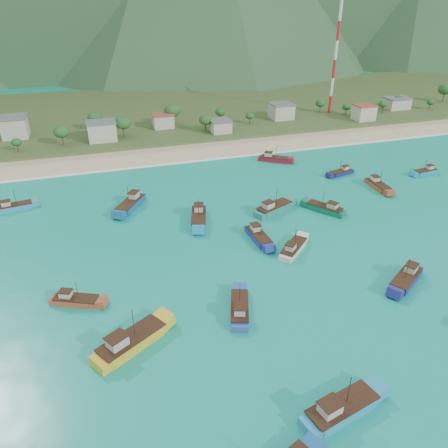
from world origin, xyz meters
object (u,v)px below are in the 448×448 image
object	(u,v)px
radio_tower	(335,60)
boat_22	(76,301)
boat_0	(274,209)
boat_27	(199,218)
boat_25	(274,159)
boat_1	(293,249)
boat_7	(14,207)
boat_28	(240,310)
boat_8	(325,209)
boat_12	(406,279)
boat_20	(425,172)
boat_3	(341,410)
boat_4	(131,343)
boat_15	(341,173)
boat_26	(131,205)
boat_24	(378,186)
boat_5	(258,237)

from	to	relation	value
radio_tower	boat_22	size ratio (longest dim) A/B	4.88
radio_tower	boat_0	world-z (taller)	radio_tower
boat_22	boat_27	xyz separation A→B (m)	(30.28, 24.93, 0.28)
boat_22	boat_25	distance (m)	88.37
radio_tower	boat_1	size ratio (longest dim) A/B	4.91
boat_7	boat_28	distance (m)	72.19
boat_8	boat_12	xyz separation A→B (m)	(-0.24, -33.07, 0.05)
boat_7	boat_25	world-z (taller)	boat_25
boat_20	boat_1	bearing A→B (deg)	108.27
boat_12	boat_22	bearing A→B (deg)	45.77
boat_3	boat_20	world-z (taller)	boat_3
boat_28	boat_1	bearing A→B (deg)	60.48
boat_4	boat_15	xyz separation A→B (m)	(72.65, 56.28, -0.46)
radio_tower	boat_27	xyz separation A→B (m)	(-82.84, -81.22, -23.76)
boat_26	boat_4	bearing A→B (deg)	116.44
boat_15	boat_28	world-z (taller)	boat_28
boat_24	boat_0	bearing A→B (deg)	10.80
boat_26	boat_28	size ratio (longest dim) A/B	1.11
radio_tower	boat_3	size ratio (longest dim) A/B	3.67
boat_15	radio_tower	bearing A→B (deg)	-40.81
boat_0	boat_25	world-z (taller)	boat_0
radio_tower	boat_12	world-z (taller)	radio_tower
boat_27	boat_24	bearing A→B (deg)	-160.18
boat_12	boat_26	xyz separation A→B (m)	(-48.33, 50.86, 0.13)
boat_8	boat_27	xyz separation A→B (m)	(-33.11, 4.90, 0.14)
boat_7	boat_8	size ratio (longest dim) A/B	0.96
radio_tower	boat_12	bearing A→B (deg)	-112.75
boat_5	boat_22	xyz separation A→B (m)	(-41.24, -11.66, -0.11)
boat_5	radio_tower	bearing A→B (deg)	-129.66
boat_3	boat_15	distance (m)	90.82
boat_27	boat_28	distance (m)	36.77
boat_24	boat_22	bearing A→B (deg)	21.39
boat_15	boat_28	distance (m)	75.15
radio_tower	boat_12	xyz separation A→B (m)	(-49.97, -119.19, -23.86)
boat_15	boat_1	bearing A→B (deg)	122.90
boat_24	boat_25	distance (m)	36.40
boat_1	boat_22	xyz separation A→B (m)	(-46.72, -4.36, -0.10)
radio_tower	boat_3	distance (m)	164.39
boat_15	boat_22	world-z (taller)	boat_22
boat_1	boat_8	world-z (taller)	boat_8
boat_20	boat_8	bearing A→B (deg)	99.95
boat_0	boat_12	distance (m)	39.18
boat_1	boat_27	world-z (taller)	boat_27
boat_1	boat_24	distance (m)	46.27
boat_26	boat_25	bearing A→B (deg)	-123.74
boat_5	boat_28	size ratio (longest dim) A/B	0.95
boat_0	boat_25	size ratio (longest dim) A/B	1.18
boat_8	boat_25	world-z (taller)	boat_8
boat_3	boat_28	size ratio (longest dim) A/B	1.16
boat_22	boat_25	bearing A→B (deg)	157.19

